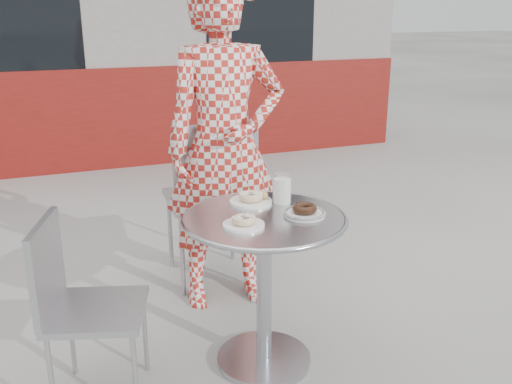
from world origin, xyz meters
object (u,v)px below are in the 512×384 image
object	(u,v)px
plate_far	(252,199)
plate_near	(244,222)
chair_left	(97,345)
seated_person	(225,147)
bistro_table	(264,254)
milk_cup	(282,189)
chair_far	(209,231)
plate_checker	(305,212)

from	to	relation	value
plate_far	plate_near	size ratio (longest dim) A/B	1.13
chair_left	plate_far	xyz separation A→B (m)	(0.74, 0.15, 0.49)
seated_person	plate_near	world-z (taller)	seated_person
bistro_table	milk_cup	distance (m)	0.31
milk_cup	chair_far	bearing A→B (deg)	98.30
bistro_table	chair_left	bearing A→B (deg)	177.63
chair_far	seated_person	world-z (taller)	seated_person
chair_far	plate_near	bearing A→B (deg)	85.08
plate_near	seated_person	bearing A→B (deg)	77.21
plate_checker	milk_cup	size ratio (longest dim) A/B	1.36
plate_far	plate_near	world-z (taller)	plate_far
seated_person	plate_checker	distance (m)	0.72
chair_far	milk_cup	bearing A→B (deg)	101.80
chair_far	plate_far	world-z (taller)	chair_far
plate_far	milk_cup	size ratio (longest dim) A/B	1.42
plate_far	plate_near	distance (m)	0.29
bistro_table	plate_far	bearing A→B (deg)	86.50
seated_person	plate_checker	size ratio (longest dim) A/B	9.47
chair_left	plate_checker	distance (m)	1.02
seated_person	plate_far	size ratio (longest dim) A/B	9.03
chair_left	plate_checker	world-z (taller)	chair_left
plate_near	milk_cup	xyz separation A→B (m)	(0.26, 0.21, 0.05)
chair_far	seated_person	bearing A→B (deg)	96.97
chair_far	bistro_table	bearing A→B (deg)	91.88
bistro_table	plate_near	distance (m)	0.24
chair_left	milk_cup	world-z (taller)	milk_cup
seated_person	plate_far	bearing A→B (deg)	-89.37
chair_far	plate_far	xyz separation A→B (m)	(-0.01, -0.74, 0.43)
bistro_table	plate_near	xyz separation A→B (m)	(-0.12, -0.08, 0.19)
plate_checker	chair_far	bearing A→B (deg)	98.13
chair_far	plate_far	distance (m)	0.86
chair_far	chair_left	distance (m)	1.17
seated_person	plate_far	xyz separation A→B (m)	(-0.03, -0.47, -0.13)
bistro_table	plate_near	size ratio (longest dim) A/B	4.22
plate_far	plate_checker	size ratio (longest dim) A/B	1.05
plate_far	chair_far	bearing A→B (deg)	88.85
bistro_table	plate_checker	xyz separation A→B (m)	(0.16, -0.05, 0.19)
seated_person	chair_left	bearing A→B (deg)	-136.64
bistro_table	plate_checker	size ratio (longest dim) A/B	3.92
plate_near	plate_far	bearing A→B (deg)	62.71
bistro_table	chair_left	world-z (taller)	chair_left
chair_far	milk_cup	world-z (taller)	chair_far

